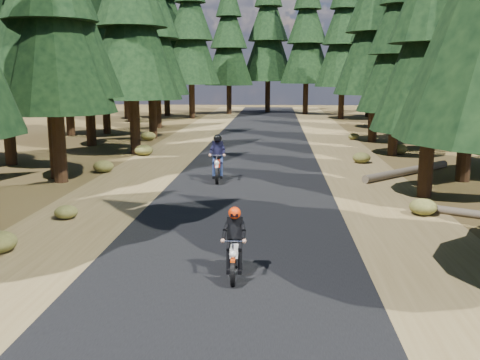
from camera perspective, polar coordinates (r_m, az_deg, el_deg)
name	(u,v)px	position (r m, az deg, el deg)	size (l,w,h in m)	color
ground	(236,232)	(14.21, -0.42, -5.53)	(120.00, 120.00, 0.00)	#403017
road	(247,191)	(19.05, 0.72, -1.19)	(6.00, 100.00, 0.01)	black
shoulder_l	(120,189)	(19.83, -12.67, -0.98)	(3.20, 100.00, 0.01)	brown
shoulder_r	(377,193)	(19.35, 14.46, -1.36)	(3.20, 100.00, 0.01)	brown
pine_forest	(261,12)	(34.84, 2.28, 17.44)	(34.59, 55.08, 16.32)	black
log_near	(408,171)	(23.20, 17.46, 0.92)	(0.32, 0.32, 5.70)	#4C4233
understory_shrubs	(250,169)	(22.05, 1.12, 1.18)	(15.35, 31.66, 0.56)	#474C1E
rider_lead	(234,254)	(11.04, -0.61, -7.88)	(0.52, 1.61, 1.43)	silver
rider_follow	(218,166)	(20.80, -2.41, 1.53)	(0.74, 2.05, 1.80)	#97210A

